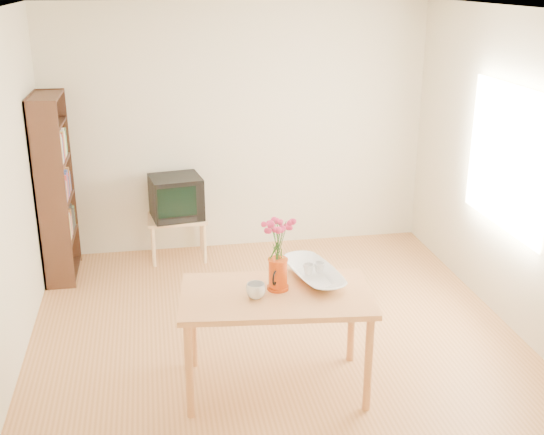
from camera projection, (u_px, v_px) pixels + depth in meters
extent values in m
plane|color=#B47440|center=(279.00, 346.00, 5.51)|extent=(4.50, 4.50, 0.00)
plane|color=white|center=(280.00, 11.00, 4.63)|extent=(4.50, 4.50, 0.00)
plane|color=#F0E8C1|center=(239.00, 129.00, 7.15)|extent=(4.00, 0.00, 4.00)
plane|color=#F0E8C1|center=(375.00, 347.00, 2.98)|extent=(4.00, 0.00, 4.00)
plane|color=#F0E8C1|center=(527.00, 179.00, 5.40)|extent=(0.00, 4.50, 4.50)
plane|color=white|center=(507.00, 158.00, 5.64)|extent=(0.00, 1.30, 1.30)
cube|color=#CB7F45|center=(276.00, 296.00, 4.73)|extent=(1.40, 0.90, 0.04)
cylinder|color=#CB7F45|center=(189.00, 371.00, 4.52)|extent=(0.06, 0.06, 0.71)
cylinder|color=#CB7F45|center=(368.00, 364.00, 4.60)|extent=(0.06, 0.06, 0.71)
cylinder|color=#CB7F45|center=(193.00, 324.00, 5.12)|extent=(0.06, 0.06, 0.71)
cylinder|color=#CB7F45|center=(352.00, 319.00, 5.20)|extent=(0.06, 0.06, 0.71)
cube|color=#E2B580|center=(177.00, 218.00, 7.06)|extent=(0.60, 0.45, 0.03)
cylinder|color=#E2B580|center=(153.00, 247.00, 6.93)|extent=(0.04, 0.04, 0.43)
cylinder|color=#E2B580|center=(204.00, 244.00, 7.01)|extent=(0.04, 0.04, 0.43)
cylinder|color=#E2B580|center=(153.00, 234.00, 7.27)|extent=(0.04, 0.04, 0.43)
cylinder|color=#E2B580|center=(202.00, 231.00, 7.36)|extent=(0.04, 0.04, 0.43)
cube|color=#341B11|center=(51.00, 199.00, 6.20)|extent=(0.28, 0.02, 1.80)
cube|color=#341B11|center=(59.00, 179.00, 6.83)|extent=(0.28, 0.03, 1.80)
cube|color=#341B11|center=(41.00, 189.00, 6.49)|extent=(0.02, 0.70, 1.80)
cube|color=#341B11|center=(64.00, 271.00, 6.80)|extent=(0.27, 0.65, 0.02)
cube|color=#341B11|center=(61.00, 237.00, 6.68)|extent=(0.27, 0.65, 0.02)
cube|color=#341B11|center=(56.00, 200.00, 6.55)|extent=(0.27, 0.65, 0.02)
cube|color=#341B11|center=(52.00, 162.00, 6.43)|extent=(0.27, 0.65, 0.02)
cube|color=#341B11|center=(48.00, 125.00, 6.30)|extent=(0.27, 0.65, 0.02)
cube|color=#341B11|center=(45.00, 97.00, 6.22)|extent=(0.27, 0.65, 0.02)
cylinder|color=#D1420C|center=(278.00, 275.00, 4.75)|extent=(0.13, 0.13, 0.22)
cylinder|color=#D1420C|center=(278.00, 287.00, 4.78)|extent=(0.15, 0.15, 0.02)
cylinder|color=#D1420C|center=(278.00, 260.00, 4.71)|extent=(0.14, 0.14, 0.01)
cone|color=#D1420C|center=(283.00, 266.00, 4.67)|extent=(0.07, 0.08, 0.06)
torus|color=black|center=(271.00, 269.00, 4.81)|extent=(0.06, 0.10, 0.10)
imported|color=white|center=(256.00, 291.00, 4.64)|extent=(0.15, 0.15, 0.11)
imported|color=white|center=(314.00, 251.00, 4.89)|extent=(0.53, 0.53, 0.43)
imported|color=white|center=(309.00, 257.00, 4.90)|extent=(0.09, 0.09, 0.07)
imported|color=white|center=(319.00, 255.00, 4.93)|extent=(0.07, 0.07, 0.06)
cube|color=black|center=(176.00, 197.00, 6.99)|extent=(0.56, 0.53, 0.43)
cube|color=black|center=(176.00, 193.00, 7.05)|extent=(0.38, 0.30, 0.30)
cube|color=black|center=(177.00, 202.00, 6.76)|extent=(0.39, 0.07, 0.30)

